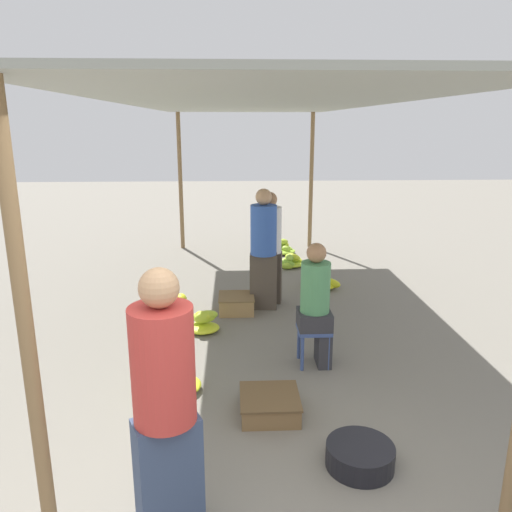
# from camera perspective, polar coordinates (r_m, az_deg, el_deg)

# --- Properties ---
(canopy_post_front_left) EXTENTS (0.08, 0.08, 2.67)m
(canopy_post_front_left) POSITION_cam_1_polar(r_m,az_deg,el_deg) (2.80, -24.51, -10.25)
(canopy_post_front_left) COLOR olive
(canopy_post_front_left) RESTS_ON ground
(canopy_post_back_left) EXTENTS (0.08, 0.08, 2.67)m
(canopy_post_back_left) POSITION_cam_1_polar(r_m,az_deg,el_deg) (10.05, -8.63, 8.34)
(canopy_post_back_left) COLOR olive
(canopy_post_back_left) RESTS_ON ground
(canopy_post_back_right) EXTENTS (0.08, 0.08, 2.67)m
(canopy_post_back_right) POSITION_cam_1_polar(r_m,az_deg,el_deg) (10.12, 6.32, 8.46)
(canopy_post_back_right) COLOR olive
(canopy_post_back_right) RESTS_ON ground
(canopy_tarp) EXTENTS (3.00, 7.99, 0.04)m
(canopy_tarp) POSITION_cam_1_polar(r_m,az_deg,el_deg) (6.15, -0.19, 17.08)
(canopy_tarp) COLOR #9EA399
(canopy_tarp) RESTS_ON canopy_post_front_left
(vendor_foreground) EXTENTS (0.48, 0.48, 1.71)m
(vendor_foreground) POSITION_cam_1_polar(r_m,az_deg,el_deg) (3.04, -10.35, -16.41)
(vendor_foreground) COLOR #384766
(vendor_foreground) RESTS_ON ground
(stool) EXTENTS (0.34, 0.34, 0.41)m
(stool) POSITION_cam_1_polar(r_m,az_deg,el_deg) (5.29, 6.62, -8.92)
(stool) COLOR #384C84
(stool) RESTS_ON ground
(vendor_seated) EXTENTS (0.34, 0.34, 1.31)m
(vendor_seated) POSITION_cam_1_polar(r_m,az_deg,el_deg) (5.16, 6.95, -5.34)
(vendor_seated) COLOR #2D2D33
(vendor_seated) RESTS_ON ground
(basin_black) EXTENTS (0.51, 0.51, 0.17)m
(basin_black) POSITION_cam_1_polar(r_m,az_deg,el_deg) (4.04, 11.80, -21.44)
(basin_black) COLOR black
(basin_black) RESTS_ON ground
(banana_pile_left_0) EXTENTS (0.47, 0.49, 0.24)m
(banana_pile_left_0) POSITION_cam_1_polar(r_m,az_deg,el_deg) (6.84, -9.32, -5.58)
(banana_pile_left_0) COLOR #7BB636
(banana_pile_left_0) RESTS_ON ground
(banana_pile_left_1) EXTENTS (0.40, 0.35, 0.28)m
(banana_pile_left_1) POSITION_cam_1_polar(r_m,az_deg,el_deg) (6.15, -5.99, -7.45)
(banana_pile_left_1) COLOR #A1C52F
(banana_pile_left_1) RESTS_ON ground
(banana_pile_left_2) EXTENTS (0.57, 0.52, 0.28)m
(banana_pile_left_2) POSITION_cam_1_polar(r_m,az_deg,el_deg) (4.94, -9.45, -13.87)
(banana_pile_left_2) COLOR #96C031
(banana_pile_left_2) RESTS_ON ground
(banana_pile_right_0) EXTENTS (0.60, 0.46, 0.33)m
(banana_pile_right_0) POSITION_cam_1_polar(r_m,az_deg,el_deg) (7.74, 7.37, -2.94)
(banana_pile_right_0) COLOR #8FBD33
(banana_pile_right_0) RESTS_ON ground
(banana_pile_right_1) EXTENTS (0.51, 0.56, 0.24)m
(banana_pile_right_1) POSITION_cam_1_polar(r_m,az_deg,el_deg) (8.85, 4.00, -0.64)
(banana_pile_right_1) COLOR #82B835
(banana_pile_right_1) RESTS_ON ground
(banana_pile_right_2) EXTENTS (0.56, 0.49, 0.28)m
(banana_pile_right_2) POSITION_cam_1_polar(r_m,az_deg,el_deg) (9.74, 2.94, 0.82)
(banana_pile_right_2) COLOR #94BF32
(banana_pile_right_2) RESTS_ON ground
(crate_near) EXTENTS (0.48, 0.48, 0.23)m
(crate_near) POSITION_cam_1_polar(r_m,az_deg,el_deg) (6.74, -2.25, -5.45)
(crate_near) COLOR #9E7A4C
(crate_near) RESTS_ON ground
(crate_mid) EXTENTS (0.52, 0.52, 0.18)m
(crate_mid) POSITION_cam_1_polar(r_m,az_deg,el_deg) (4.53, 1.57, -16.62)
(crate_mid) COLOR brown
(crate_mid) RESTS_ON ground
(shopper_walking_mid) EXTENTS (0.38, 0.37, 1.64)m
(shopper_walking_mid) POSITION_cam_1_polar(r_m,az_deg,el_deg) (6.66, 0.87, 0.95)
(shopper_walking_mid) COLOR #4C4238
(shopper_walking_mid) RESTS_ON ground
(shopper_walking_far) EXTENTS (0.39, 0.39, 1.57)m
(shopper_walking_far) POSITION_cam_1_polar(r_m,az_deg,el_deg) (6.90, 1.54, 1.13)
(shopper_walking_far) COLOR #4C4238
(shopper_walking_far) RESTS_ON ground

